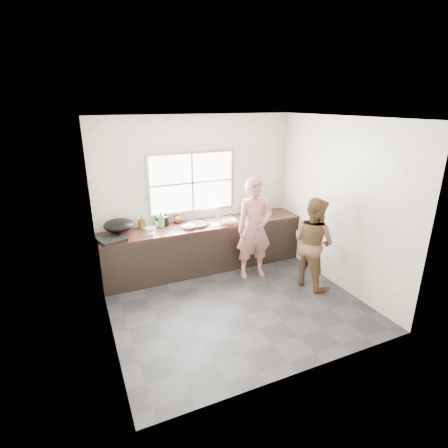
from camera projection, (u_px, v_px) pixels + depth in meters
name	position (u px, v px, depth m)	size (l,w,h in m)	color
floor	(235.00, 303.00, 5.31)	(3.60, 3.20, 0.01)	#29292C
ceiling	(238.00, 117.00, 4.42)	(3.60, 3.20, 0.01)	silver
wall_back	(197.00, 193.00, 6.25)	(3.60, 0.01, 2.70)	beige
wall_left	(101.00, 238.00, 4.17)	(0.01, 3.20, 2.70)	silver
wall_right	(338.00, 204.00, 5.56)	(0.01, 3.20, 2.70)	beige
wall_front	(307.00, 265.00, 3.48)	(3.60, 0.01, 2.70)	beige
cabinet	(204.00, 247.00, 6.29)	(3.60, 0.62, 0.82)	black
countertop	(204.00, 225.00, 6.15)	(3.60, 0.64, 0.04)	#361B16
sink	(222.00, 221.00, 6.27)	(0.55, 0.45, 0.02)	silver
faucet	(218.00, 210.00, 6.40)	(0.02, 0.02, 0.30)	silver
window_frame	(192.00, 183.00, 6.13)	(1.60, 0.05, 1.10)	#9EA0A5
window_glazing	(192.00, 183.00, 6.11)	(1.50, 0.01, 1.00)	white
woman	(254.00, 232.00, 5.91)	(0.59, 0.39, 1.62)	#B56D6D
person_side	(313.00, 243.00, 5.61)	(0.73, 0.57, 1.50)	brown
cutting_board	(197.00, 224.00, 6.06)	(0.38, 0.38, 0.04)	#322413
cleaver	(186.00, 225.00, 5.96)	(0.20, 0.10, 0.01)	silver
bowl_mince	(189.00, 227.00, 5.90)	(0.19, 0.19, 0.05)	white
bowl_crabs	(229.00, 222.00, 6.15)	(0.20, 0.20, 0.06)	white
bowl_held	(223.00, 223.00, 6.11)	(0.19, 0.19, 0.06)	silver
black_pot	(162.00, 221.00, 6.04)	(0.23, 0.23, 0.17)	black
plate_food	(150.00, 227.00, 5.94)	(0.22, 0.22, 0.02)	silver
bottle_green	(161.00, 219.00, 5.92)	(0.12, 0.12, 0.30)	green
bottle_brown_tall	(142.00, 223.00, 5.91)	(0.09, 0.09, 0.19)	#4E3613
bottle_brown_short	(178.00, 219.00, 6.16)	(0.12, 0.12, 0.16)	#4C2D13
glass_jar	(157.00, 224.00, 5.99)	(0.07, 0.07, 0.10)	silver
burner	(111.00, 240.00, 5.37)	(0.37, 0.37, 0.06)	black
wok	(119.00, 225.00, 5.63)	(0.49, 0.49, 0.18)	black
dish_rack	(254.00, 206.00, 6.64)	(0.42, 0.30, 0.32)	white
pot_lid_left	(147.00, 233.00, 5.70)	(0.26, 0.26, 0.01)	#A4A4AA
pot_lid_right	(149.00, 230.00, 5.83)	(0.24, 0.24, 0.01)	silver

